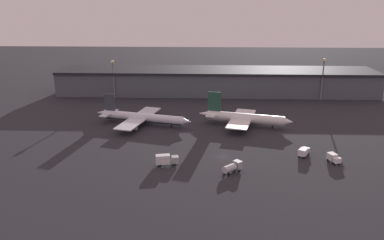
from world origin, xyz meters
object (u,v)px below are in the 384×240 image
(airplane_1, at_px, (244,118))
(service_vehicle_0, at_px, (166,160))
(service_vehicle_1, at_px, (304,152))
(airplane_0, at_px, (142,118))
(service_vehicle_2, at_px, (232,167))
(service_vehicle_3, at_px, (333,158))

(airplane_1, xyz_separation_m, service_vehicle_0, (-28.92, -40.36, -1.42))
(airplane_1, height_order, service_vehicle_1, airplane_1)
(airplane_0, height_order, service_vehicle_1, airplane_0)
(service_vehicle_2, bearing_deg, service_vehicle_1, -13.29)
(service_vehicle_1, bearing_deg, service_vehicle_3, -87.42)
(service_vehicle_0, relative_size, service_vehicle_1, 1.27)
(service_vehicle_0, distance_m, service_vehicle_3, 54.96)
(airplane_1, bearing_deg, service_vehicle_0, -111.21)
(service_vehicle_3, bearing_deg, service_vehicle_2, -97.41)
(service_vehicle_0, relative_size, service_vehicle_2, 1.15)
(service_vehicle_0, height_order, service_vehicle_1, service_vehicle_0)
(airplane_0, bearing_deg, service_vehicle_1, -12.89)
(airplane_0, distance_m, service_vehicle_3, 78.59)
(airplane_0, bearing_deg, service_vehicle_0, -55.73)
(service_vehicle_0, xyz_separation_m, service_vehicle_1, (46.39, 9.24, -0.39))
(service_vehicle_2, distance_m, service_vehicle_3, 34.84)
(airplane_0, xyz_separation_m, service_vehicle_1, (61.11, -31.56, -1.45))
(airplane_0, distance_m, service_vehicle_1, 68.80)
(service_vehicle_2, xyz_separation_m, service_vehicle_3, (33.75, 8.66, -0.14))
(service_vehicle_2, bearing_deg, airplane_1, 38.36)
(airplane_1, height_order, service_vehicle_3, airplane_1)
(service_vehicle_0, xyz_separation_m, service_vehicle_2, (21.05, -4.45, -0.23))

